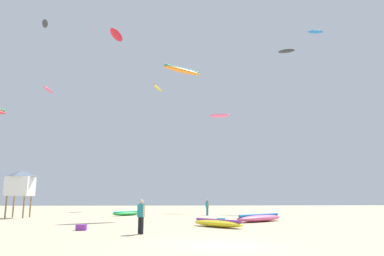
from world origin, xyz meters
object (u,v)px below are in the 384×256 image
kite_aloft_3 (315,32)px  gear_bag (81,227)px  kite_aloft_0 (158,88)px  kite_aloft_2 (219,116)px  kite_aloft_4 (116,35)px  kite_aloft_9 (45,24)px  kite_aloft_8 (182,70)px  person_foreground (141,214)px  lifeguard_tower (21,183)px  cooler_box (221,220)px  kite_grounded_mid (259,218)px  kite_grounded_far (127,213)px  kite_aloft_5 (286,51)px  kite_grounded_near (218,223)px  person_midground (207,206)px  kite_aloft_7 (48,90)px

kite_aloft_3 → gear_bag: bearing=-134.7°
kite_aloft_0 → kite_aloft_2: (8.67, -8.51, -6.34)m
kite_aloft_4 → kite_aloft_9: size_ratio=1.62×
kite_aloft_3 → kite_aloft_8: (-19.56, -12.90, -11.01)m
person_foreground → lifeguard_tower: bearing=-94.8°
kite_aloft_9 → cooler_box: bearing=-44.0°
kite_aloft_8 → kite_aloft_9: size_ratio=1.60×
cooler_box → kite_aloft_9: (-21.61, 20.89, 25.53)m
cooler_box → kite_aloft_4: 37.31m
kite_grounded_mid → kite_aloft_4: bearing=122.8°
kite_grounded_far → kite_aloft_0: 25.89m
kite_aloft_3 → kite_aloft_5: 4.76m
kite_grounded_near → kite_aloft_0: (-5.27, 31.89, 18.55)m
kite_aloft_4 → kite_aloft_8: (9.50, -16.90, -11.65)m
kite_aloft_0 → kite_aloft_8: (3.33, -20.77, -4.60)m
cooler_box → kite_aloft_0: size_ratio=0.16×
kite_aloft_3 → kite_aloft_8: size_ratio=0.51×
lifeguard_tower → kite_aloft_9: 27.07m
cooler_box → kite_aloft_8: kite_aloft_8 is taller
person_foreground → kite_aloft_2: kite_aloft_2 is taller
gear_bag → kite_aloft_0: (2.59, 33.59, 18.62)m
person_midground → kite_aloft_8: 13.76m
person_foreground → kite_aloft_7: kite_aloft_7 is taller
person_foreground → kite_aloft_3: kite_aloft_3 is taller
cooler_box → kite_aloft_3: 36.33m
kite_aloft_8 → kite_aloft_9: 26.00m
person_foreground → kite_aloft_5: (18.30, 29.96, 22.02)m
lifeguard_tower → kite_aloft_9: (-4.46, 14.16, 22.64)m
lifeguard_tower → gear_bag: lifeguard_tower is taller
person_midground → kite_aloft_5: size_ratio=0.63×
cooler_box → kite_aloft_9: 39.43m
person_midground → kite_aloft_8: bearing=21.8°
kite_grounded_mid → lifeguard_tower: lifeguard_tower is taller
kite_grounded_mid → kite_aloft_9: size_ratio=1.69×
person_midground → kite_grounded_far: 7.97m
lifeguard_tower → kite_aloft_4: 29.13m
kite_aloft_3 → kite_aloft_0: bearing=161.0°
kite_aloft_5 → kite_aloft_9: (-34.79, -1.36, 2.67)m
kite_grounded_near → lifeguard_tower: bearing=147.3°
kite_grounded_mid → kite_aloft_4: 37.88m
person_foreground → kite_aloft_2: (7.79, 27.26, 11.45)m
lifeguard_tower → cooler_box: (17.15, -6.72, -2.89)m
person_foreground → kite_grounded_far: 18.07m
lifeguard_tower → kite_aloft_0: bearing=62.4°
kite_grounded_near → kite_aloft_4: kite_aloft_4 is taller
person_foreground → gear_bag: size_ratio=3.05×
kite_grounded_mid → kite_aloft_0: (-8.97, 27.39, 18.51)m
kite_aloft_4 → gear_bag: bearing=-83.1°
kite_aloft_2 → kite_aloft_0: bearing=135.5°
person_midground → kite_aloft_8: kite_aloft_8 is taller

